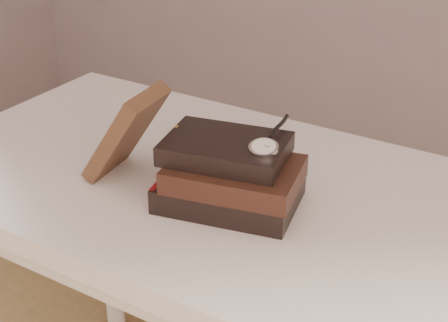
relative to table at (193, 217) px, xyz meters
The scene contains 5 objects.
table is the anchor object (origin of this frame).
book_stack 0.19m from the table, 25.36° to the right, with size 0.25×0.19×0.11m.
journal 0.21m from the table, 144.33° to the right, with size 0.03×0.11×0.18m, color #3B2316.
pocket_watch 0.27m from the table, 14.56° to the right, with size 0.05×0.15×0.02m.
eyeglasses 0.16m from the table, 16.38° to the left, with size 0.11×0.12×0.04m.
Camera 1 is at (0.59, -0.50, 1.32)m, focal length 53.41 mm.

